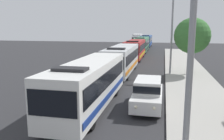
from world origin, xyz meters
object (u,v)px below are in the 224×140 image
object	(u,v)px
bus_rear	(146,41)
streetlamp_mid	(172,26)
bus_middle	(135,49)
streetlamp_near	(192,31)
bus_second_in_line	(122,59)
bus_fourth_in_line	(142,44)
roadside_tree	(192,36)
bus_lead	(90,82)
white_suv	(148,92)
box_truck_oncoming	(137,39)

from	to	relation	value
bus_rear	streetlamp_mid	xyz separation A→B (m)	(5.40, -37.14, 3.67)
bus_middle	streetlamp_near	world-z (taller)	streetlamp_near
bus_second_in_line	bus_fourth_in_line	distance (m)	24.02
bus_rear	roadside_tree	distance (m)	37.65
bus_lead	roadside_tree	bearing A→B (deg)	58.93
bus_lead	bus_fourth_in_line	size ratio (longest dim) A/B	0.90
bus_rear	white_suv	world-z (taller)	bus_rear
streetlamp_near	streetlamp_mid	bearing A→B (deg)	90.00
streetlamp_near	roadside_tree	world-z (taller)	streetlamp_near
streetlamp_near	roadside_tree	xyz separation A→B (m)	(2.16, 19.47, -0.80)
bus_second_in_line	streetlamp_near	distance (m)	19.91
bus_middle	box_truck_oncoming	distance (m)	33.25
bus_rear	streetlamp_mid	world-z (taller)	streetlamp_mid
streetlamp_mid	roadside_tree	xyz separation A→B (m)	(2.16, 0.34, -1.05)
bus_rear	roadside_tree	size ratio (longest dim) A/B	1.74
bus_middle	white_suv	size ratio (longest dim) A/B	2.21
white_suv	roadside_tree	distance (m)	12.77
box_truck_oncoming	bus_middle	bearing A→B (deg)	-84.30
bus_fourth_in_line	white_suv	distance (m)	35.34
roadside_tree	bus_second_in_line	bearing A→B (deg)	-175.39
bus_second_in_line	bus_fourth_in_line	bearing A→B (deg)	90.00
bus_fourth_in_line	white_suv	xyz separation A→B (m)	(3.70, -35.14, -0.66)
streetlamp_near	roadside_tree	bearing A→B (deg)	83.68
white_suv	box_truck_oncoming	world-z (taller)	box_truck_oncoming
box_truck_oncoming	streetlamp_near	size ratio (longest dim) A/B	1.03
bus_middle	bus_rear	world-z (taller)	same
bus_fourth_in_line	white_suv	bearing A→B (deg)	-83.99
bus_fourth_in_line	bus_rear	bearing A→B (deg)	90.00
bus_fourth_in_line	streetlamp_near	xyz separation A→B (m)	(5.40, -42.88, 3.42)
roadside_tree	white_suv	bearing A→B (deg)	-108.19
bus_fourth_in_line	roadside_tree	xyz separation A→B (m)	(7.55, -23.41, 2.62)
bus_fourth_in_line	streetlamp_mid	world-z (taller)	streetlamp_mid
bus_lead	roadside_tree	distance (m)	14.87
bus_second_in_line	streetlamp_mid	bearing A→B (deg)	2.80
streetlamp_mid	roadside_tree	bearing A→B (deg)	9.08
bus_second_in_line	box_truck_oncoming	bearing A→B (deg)	94.16
bus_middle	streetlamp_mid	world-z (taller)	streetlamp_mid
box_truck_oncoming	bus_second_in_line	bearing A→B (deg)	-85.84
bus_middle	bus_fourth_in_line	world-z (taller)	same
bus_fourth_in_line	bus_lead	bearing A→B (deg)	-90.00
streetlamp_mid	bus_second_in_line	bearing A→B (deg)	-177.20
bus_lead	white_suv	size ratio (longest dim) A/B	2.26
box_truck_oncoming	roadside_tree	xyz separation A→B (m)	(10.86, -44.77, 2.59)
bus_second_in_line	bus_fourth_in_line	size ratio (longest dim) A/B	0.91
bus_middle	streetlamp_mid	size ratio (longest dim) A/B	1.23
bus_second_in_line	bus_middle	distance (m)	12.30
bus_second_in_line	white_suv	world-z (taller)	bus_second_in_line
box_truck_oncoming	streetlamp_mid	xyz separation A→B (m)	(8.70, -45.12, 3.64)
bus_middle	bus_fourth_in_line	distance (m)	11.72
bus_rear	box_truck_oncoming	size ratio (longest dim) A/B	1.26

